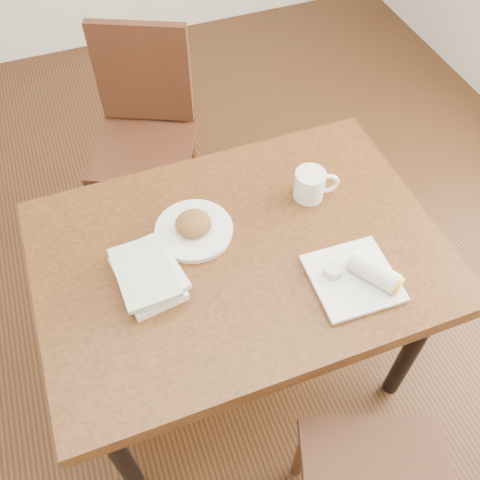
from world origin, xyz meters
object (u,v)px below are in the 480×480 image
object	(u,v)px
chair_far	(144,124)
plate_scone	(194,228)
book_stack	(148,274)
plate_burrito	(360,276)
table	(240,265)
coffee_mug	(311,184)

from	to	relation	value
chair_far	plate_scone	xyz separation A→B (m)	(-0.01, -0.80, 0.23)
book_stack	plate_burrito	bearing A→B (deg)	-20.88
plate_scone	book_stack	distance (m)	0.22
table	coffee_mug	xyz separation A→B (m)	(0.30, 0.13, 0.13)
table	chair_far	size ratio (longest dim) A/B	1.30
plate_burrito	book_stack	size ratio (longest dim) A/B	0.95
coffee_mug	plate_burrito	bearing A→B (deg)	-91.70
chair_far	plate_burrito	xyz separation A→B (m)	(0.38, -1.14, 0.23)
table	book_stack	world-z (taller)	book_stack
chair_far	book_stack	distance (m)	0.97
plate_scone	book_stack	bearing A→B (deg)	-145.39
plate_burrito	book_stack	world-z (taller)	plate_burrito
coffee_mug	book_stack	size ratio (longest dim) A/B	0.57
chair_far	plate_burrito	bearing A→B (deg)	-71.40
plate_scone	table	bearing A→B (deg)	-45.59
plate_burrito	coffee_mug	bearing A→B (deg)	88.30
chair_far	book_stack	xyz separation A→B (m)	(-0.19, -0.92, 0.23)
book_stack	table	bearing A→B (deg)	1.85
chair_far	book_stack	size ratio (longest dim) A/B	3.66
plate_scone	coffee_mug	distance (m)	0.41
table	book_stack	distance (m)	0.31
table	chair_far	world-z (taller)	chair_far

